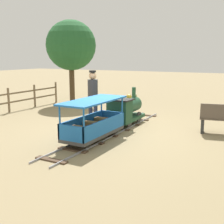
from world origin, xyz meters
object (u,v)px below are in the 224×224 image
object	(u,v)px
oak_tree_near	(71,46)
locomotive	(125,109)
conductor_person	(93,93)
passenger_car	(94,123)

from	to	relation	value
oak_tree_near	locomotive	bearing A→B (deg)	-33.80
conductor_person	oak_tree_near	bearing A→B (deg)	135.10
passenger_car	oak_tree_near	bearing A→B (deg)	131.38
locomotive	oak_tree_near	xyz separation A→B (m)	(-3.78, 2.53, 1.98)
passenger_car	conductor_person	bearing A→B (deg)	122.82
passenger_car	oak_tree_near	size ratio (longest dim) A/B	0.57
locomotive	oak_tree_near	size ratio (longest dim) A/B	0.41
conductor_person	passenger_car	bearing A→B (deg)	-57.18
locomotive	passenger_car	distance (m)	1.76
passenger_car	oak_tree_near	distance (m)	6.07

